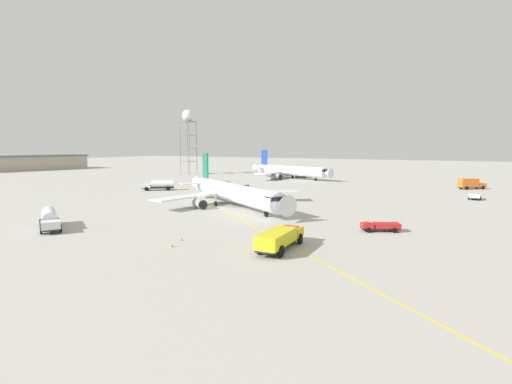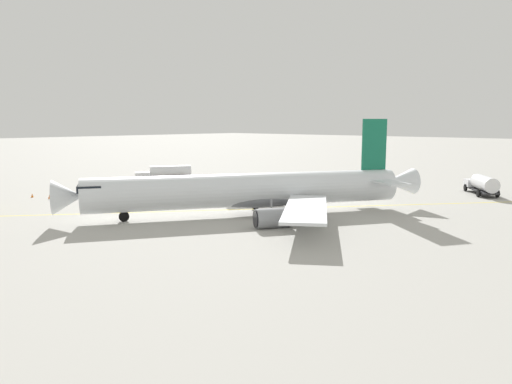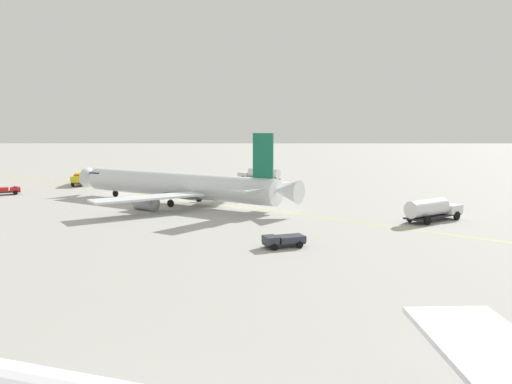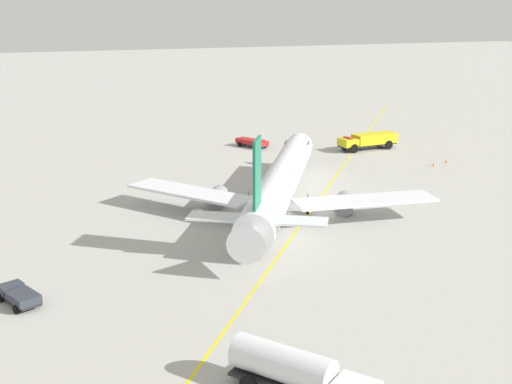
# 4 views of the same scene
# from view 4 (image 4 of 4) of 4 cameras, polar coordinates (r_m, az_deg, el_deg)

# --- Properties ---
(ground_plane) EXTENTS (600.00, 600.00, 0.00)m
(ground_plane) POSITION_cam_4_polar(r_m,az_deg,el_deg) (72.78, 6.28, -1.92)
(ground_plane) COLOR #ADAAA3
(airliner_main) EXTENTS (37.68, 29.83, 11.04)m
(airliner_main) POSITION_cam_4_polar(r_m,az_deg,el_deg) (73.64, 2.07, 0.61)
(airliner_main) COLOR silver
(airliner_main) RESTS_ON ground_plane
(fuel_tanker_truck) EXTENTS (8.65, 7.09, 2.87)m
(fuel_tanker_truck) POSITION_cam_4_polar(r_m,az_deg,el_deg) (39.54, 3.54, -15.23)
(fuel_tanker_truck) COLOR #232326
(fuel_tanker_truck) RESTS_ON ground_plane
(baggage_truck_truck) EXTENTS (4.44, 3.16, 1.22)m
(baggage_truck_truck) POSITION_cam_4_polar(r_m,az_deg,el_deg) (53.93, -19.82, -8.40)
(baggage_truck_truck) COLOR #232326
(baggage_truck_truck) RESTS_ON ground_plane
(ops_pickup_truck) EXTENTS (5.88, 4.24, 1.41)m
(ops_pickup_truck) POSITION_cam_4_polar(r_m,az_deg,el_deg) (107.17, -0.36, 4.32)
(ops_pickup_truck) COLOR #232326
(ops_pickup_truck) RESTS_ON ground_plane
(fire_tender_truck) EXTENTS (3.47, 9.98, 2.50)m
(fire_tender_truck) POSITION_cam_4_polar(r_m,az_deg,el_deg) (106.93, 9.74, 4.47)
(fire_tender_truck) COLOR #232326
(fire_tender_truck) RESTS_ON ground_plane
(taxiway_centreline) EXTENTS (133.73, 108.69, 0.01)m
(taxiway_centreline) POSITION_cam_4_polar(r_m,az_deg,el_deg) (77.04, 5.30, -0.89)
(taxiway_centreline) COLOR yellow
(taxiway_centreline) RESTS_ON ground_plane
(safety_cone_near) EXTENTS (0.36, 0.36, 0.55)m
(safety_cone_near) POSITION_cam_4_polar(r_m,az_deg,el_deg) (97.69, 15.12, 2.34)
(safety_cone_near) COLOR orange
(safety_cone_near) RESTS_ON ground_plane
(safety_cone_mid) EXTENTS (0.36, 0.36, 0.55)m
(safety_cone_mid) POSITION_cam_4_polar(r_m,az_deg,el_deg) (100.37, 16.16, 2.61)
(safety_cone_mid) COLOR orange
(safety_cone_mid) RESTS_ON ground_plane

